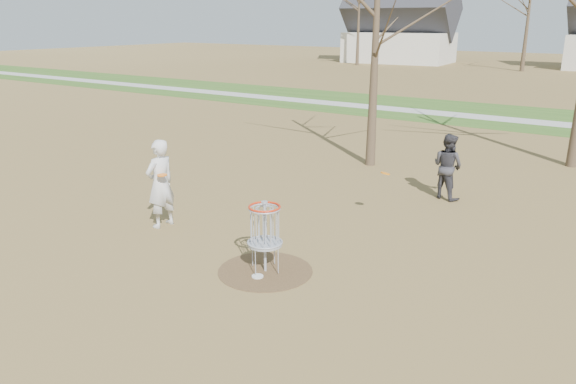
% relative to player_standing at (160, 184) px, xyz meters
% --- Properties ---
extents(ground, '(160.00, 160.00, 0.00)m').
position_rel_player_standing_xyz_m(ground, '(3.40, -0.64, -1.01)').
color(ground, brown).
rests_on(ground, ground).
extents(green_band, '(160.00, 8.00, 0.01)m').
position_rel_player_standing_xyz_m(green_band, '(3.40, 20.36, -1.01)').
color(green_band, '#2D5119').
rests_on(green_band, ground).
extents(footpath, '(160.00, 1.50, 0.01)m').
position_rel_player_standing_xyz_m(footpath, '(3.40, 19.36, -1.00)').
color(footpath, '#9E9E99').
rests_on(footpath, green_band).
extents(dirt_circle, '(1.80, 1.80, 0.01)m').
position_rel_player_standing_xyz_m(dirt_circle, '(3.40, -0.64, -1.01)').
color(dirt_circle, '#47331E').
rests_on(dirt_circle, ground).
extents(player_standing, '(0.53, 0.77, 2.03)m').
position_rel_player_standing_xyz_m(player_standing, '(0.00, 0.00, 0.00)').
color(player_standing, silver).
rests_on(player_standing, ground).
extents(player_throwing, '(1.01, 0.89, 1.74)m').
position_rel_player_standing_xyz_m(player_throwing, '(4.66, 5.73, -0.14)').
color(player_throwing, '#323136').
rests_on(player_throwing, ground).
extents(disc_grounded, '(0.22, 0.22, 0.02)m').
position_rel_player_standing_xyz_m(disc_grounded, '(3.44, -0.93, -0.99)').
color(disc_grounded, silver).
rests_on(disc_grounded, dirt_circle).
extents(discs_in_play, '(4.06, 3.49, 0.17)m').
position_rel_player_standing_xyz_m(discs_in_play, '(2.24, 1.57, 0.21)').
color(discs_in_play, orange).
rests_on(discs_in_play, ground).
extents(disc_golf_basket, '(0.64, 0.64, 1.35)m').
position_rel_player_standing_xyz_m(disc_golf_basket, '(3.40, -0.64, -0.10)').
color(disc_golf_basket, '#9EA3AD').
rests_on(disc_golf_basket, ground).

